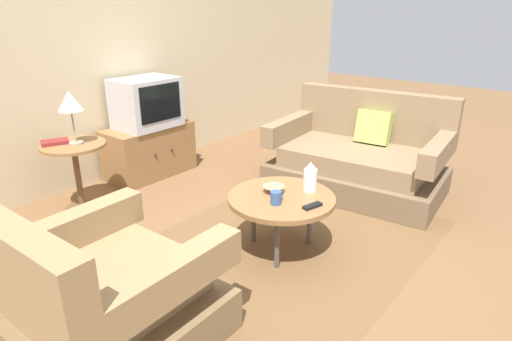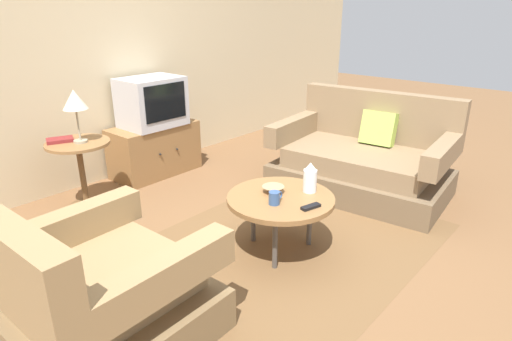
% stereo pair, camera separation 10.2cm
% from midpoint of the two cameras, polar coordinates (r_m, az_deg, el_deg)
% --- Properties ---
extents(ground_plane, '(16.00, 16.00, 0.00)m').
position_cam_midpoint_polar(ground_plane, '(3.21, 1.46, -10.58)').
color(ground_plane, brown).
extents(back_wall, '(9.00, 0.12, 2.70)m').
position_cam_midpoint_polar(back_wall, '(4.49, -22.72, 15.21)').
color(back_wall, '#CCB78E').
rests_on(back_wall, ground).
extents(area_rug, '(2.51, 1.76, 0.00)m').
position_cam_midpoint_polar(area_rug, '(3.24, 2.29, -10.24)').
color(area_rug, brown).
rests_on(area_rug, ground).
extents(armchair, '(0.98, 0.95, 0.85)m').
position_cam_midpoint_polar(armchair, '(2.43, -20.39, -15.58)').
color(armchair, brown).
rests_on(armchair, ground).
extents(couch, '(1.09, 1.64, 0.90)m').
position_cam_midpoint_polar(couch, '(4.25, 12.66, 1.41)').
color(couch, brown).
rests_on(couch, ground).
extents(coffee_table, '(0.75, 0.75, 0.43)m').
position_cam_midpoint_polar(coffee_table, '(3.06, 2.39, -3.95)').
color(coffee_table, olive).
rests_on(coffee_table, ground).
extents(side_table, '(0.53, 0.53, 0.60)m').
position_cam_midpoint_polar(side_table, '(3.99, -23.20, 0.96)').
color(side_table, olive).
rests_on(side_table, ground).
extents(tv_stand, '(0.89, 0.47, 0.52)m').
position_cam_midpoint_polar(tv_stand, '(4.65, -14.38, 2.54)').
color(tv_stand, olive).
rests_on(tv_stand, ground).
extents(television, '(0.59, 0.45, 0.49)m').
position_cam_midpoint_polar(television, '(4.51, -14.81, 8.58)').
color(television, '#B7B7BC').
rests_on(television, tv_stand).
extents(table_lamp, '(0.20, 0.20, 0.44)m').
position_cam_midpoint_polar(table_lamp, '(3.84, -23.89, 8.10)').
color(table_lamp, '#9E937A').
rests_on(table_lamp, side_table).
extents(vase, '(0.10, 0.10, 0.22)m').
position_cam_midpoint_polar(vase, '(3.11, 6.19, -0.86)').
color(vase, white).
rests_on(vase, coffee_table).
extents(mug, '(0.12, 0.08, 0.09)m').
position_cam_midpoint_polar(mug, '(2.92, 1.65, -3.56)').
color(mug, '#335184').
rests_on(mug, coffee_table).
extents(bowl, '(0.16, 0.16, 0.05)m').
position_cam_midpoint_polar(bowl, '(3.09, 1.39, -2.46)').
color(bowl, tan).
rests_on(bowl, coffee_table).
extents(tv_remote_dark, '(0.15, 0.08, 0.02)m').
position_cam_midpoint_polar(tv_remote_dark, '(2.89, 6.40, -4.64)').
color(tv_remote_dark, black).
rests_on(tv_remote_dark, coffee_table).
extents(book, '(0.25, 0.21, 0.03)m').
position_cam_midpoint_polar(book, '(4.00, -25.51, 3.38)').
color(book, maroon).
rests_on(book, side_table).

